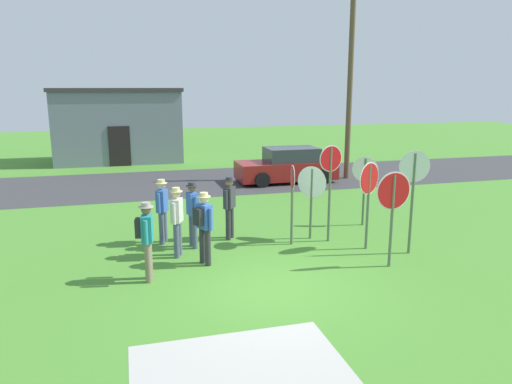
{
  "coord_description": "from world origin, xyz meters",
  "views": [
    {
      "loc": [
        -2.81,
        -8.84,
        4.1
      ],
      "look_at": [
        0.54,
        3.45,
        1.3
      ],
      "focal_mm": 33.6,
      "sensor_mm": 36.0,
      "label": 1
    }
  ],
  "objects": [
    {
      "name": "person_in_dark_shirt",
      "position": [
        -1.25,
        3.08,
        0.98
      ],
      "size": [
        0.31,
        0.56,
        1.74
      ],
      "color": "#4C5670",
      "rests_on": "ground"
    },
    {
      "name": "building_background",
      "position": [
        -3.14,
        19.12,
        2.03
      ],
      "size": [
        6.88,
        4.0,
        4.04
      ],
      "color": "slate",
      "rests_on": "ground"
    },
    {
      "name": "stop_sign_far_back",
      "position": [
        2.36,
        2.65,
        1.76
      ],
      "size": [
        0.69,
        0.16,
        2.61
      ],
      "color": "#51664C",
      "rests_on": "ground"
    },
    {
      "name": "ground_plane",
      "position": [
        0.0,
        0.0,
        0.0
      ],
      "size": [
        80.0,
        80.0,
        0.0
      ],
      "primitive_type": "plane",
      "color": "#47842D"
    },
    {
      "name": "stop_sign_low_front",
      "position": [
        4.0,
        3.82,
        1.43
      ],
      "size": [
        0.69,
        0.34,
        2.1
      ],
      "color": "#51664C",
      "rests_on": "ground"
    },
    {
      "name": "stop_sign_nearest",
      "position": [
        1.99,
        3.01,
        1.37
      ],
      "size": [
        0.59,
        0.67,
        2.01
      ],
      "color": "#51664C",
      "rests_on": "ground"
    },
    {
      "name": "person_near_signs",
      "position": [
        -2.5,
        1.16,
        1.01
      ],
      "size": [
        0.42,
        0.56,
        1.74
      ],
      "color": "#7A6B56",
      "rests_on": "ground"
    },
    {
      "name": "street_asphalt",
      "position": [
        0.0,
        11.91,
        0.0
      ],
      "size": [
        60.0,
        6.4,
        0.01
      ],
      "primitive_type": "cube",
      "color": "#38383A",
      "rests_on": "ground"
    },
    {
      "name": "person_holding_notes",
      "position": [
        -0.18,
        3.55,
        0.98
      ],
      "size": [
        0.39,
        0.48,
        1.74
      ],
      "color": "#2D2D33",
      "rests_on": "ground"
    },
    {
      "name": "parked_car_on_street",
      "position": [
        3.98,
        10.84,
        0.69
      ],
      "size": [
        4.3,
        2.03,
        1.51
      ],
      "color": "maroon",
      "rests_on": "ground"
    },
    {
      "name": "person_with_sunhat",
      "position": [
        -1.98,
        3.65,
        0.98
      ],
      "size": [
        0.35,
        0.53,
        1.74
      ],
      "color": "#4C5670",
      "rests_on": "ground"
    },
    {
      "name": "stop_sign_rear_right",
      "position": [
        3.93,
        1.21,
        1.79
      ],
      "size": [
        0.77,
        0.16,
        2.6
      ],
      "color": "#51664C",
      "rests_on": "ground"
    },
    {
      "name": "stop_sign_tallest",
      "position": [
        3.05,
        1.81,
        1.56
      ],
      "size": [
        0.73,
        0.41,
        2.27
      ],
      "color": "#51664C",
      "rests_on": "ground"
    },
    {
      "name": "utility_pole",
      "position": [
        6.88,
        10.93,
        4.51
      ],
      "size": [
        1.8,
        0.24,
        8.65
      ],
      "color": "brown",
      "rests_on": "ground"
    },
    {
      "name": "person_in_teal",
      "position": [
        -1.17,
        1.78,
        1.01
      ],
      "size": [
        0.45,
        0.52,
        1.74
      ],
      "color": "#2D2D33",
      "rests_on": "ground"
    },
    {
      "name": "stop_sign_leaning_right",
      "position": [
        2.97,
        0.52,
        1.55
      ],
      "size": [
        0.89,
        0.08,
        2.25
      ],
      "color": "#51664C",
      "rests_on": "ground"
    },
    {
      "name": "concrete_path",
      "position": [
        -1.36,
        -2.75,
        0.0
      ],
      "size": [
        3.2,
        2.4,
        0.01
      ],
      "primitive_type": "cube",
      "color": "#ADAAA3",
      "rests_on": "ground"
    },
    {
      "name": "person_in_blue",
      "position": [
        -1.71,
        2.51,
        0.98
      ],
      "size": [
        0.34,
        0.53,
        1.74
      ],
      "color": "#4C5670",
      "rests_on": "ground"
    },
    {
      "name": "stop_sign_center_cluster",
      "position": [
        1.3,
        2.65,
        1.42
      ],
      "size": [
        0.12,
        0.63,
        2.13
      ],
      "color": "#51664C",
      "rests_on": "ground"
    }
  ]
}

